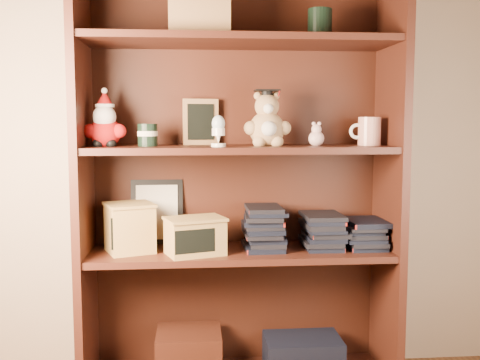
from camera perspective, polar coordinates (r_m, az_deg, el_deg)
The scene contains 16 objects.
bookcase at distance 2.19m, azimuth -0.18°, elevation -0.94°, with size 1.20×0.35×1.60m.
shelf_lower at distance 2.18m, azimuth 0.00°, elevation -7.40°, with size 1.14×0.33×0.02m.
shelf_upper at distance 2.12m, azimuth 0.00°, elevation 3.15°, with size 1.14×0.33×0.02m.
santa_plush at distance 2.13m, azimuth -13.56°, elevation 5.51°, with size 0.16×0.11×0.22m.
teachers_tin at distance 2.12m, azimuth -9.37°, elevation 4.56°, with size 0.07×0.07×0.08m.
chalkboard_plaque at distance 2.23m, azimuth -4.01°, elevation 5.83°, with size 0.14×0.09×0.18m.
egg_cup at distance 2.04m, azimuth -2.20°, elevation 5.12°, with size 0.05×0.05×0.11m.
grad_teddy_bear at distance 2.13m, azimuth 2.77°, elevation 5.71°, with size 0.18×0.15×0.22m.
pink_figurine at distance 2.17m, azimuth 7.76°, elevation 4.42°, with size 0.06×0.06×0.09m.
teacher_mug at distance 2.22m, azimuth 12.94°, elevation 4.85°, with size 0.12×0.09×0.11m.
certificate_frame at distance 2.29m, azimuth -8.43°, elevation -3.21°, with size 0.21×0.05×0.26m.
treats_box at distance 2.16m, azimuth -11.15°, elevation -4.74°, with size 0.22×0.22×0.18m.
pencils_box at distance 2.09m, azimuth -4.59°, elevation -5.66°, with size 0.25×0.21×0.14m.
book_stack_left at distance 2.17m, azimuth 2.50°, elevation -4.97°, with size 0.14×0.20×0.16m.
book_stack_mid at distance 2.22m, azimuth 8.47°, elevation -5.23°, with size 0.14×0.20×0.13m.
book_stack_right at distance 2.26m, azimuth 12.44°, elevation -5.30°, with size 0.14×0.20×0.11m.
Camera 1 is at (-0.25, -0.81, 1.04)m, focal length 42.00 mm.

